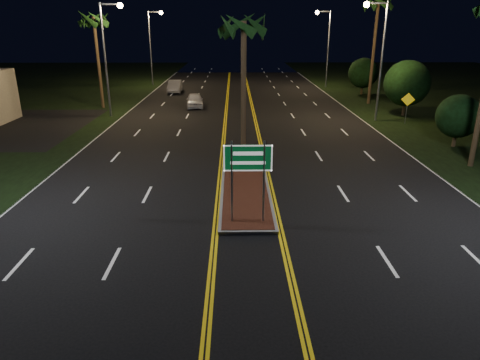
{
  "coord_description": "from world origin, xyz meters",
  "views": [
    {
      "loc": [
        -0.5,
        -12.21,
        7.28
      ],
      "look_at": [
        -0.29,
        2.64,
        1.9
      ],
      "focal_mm": 32.0,
      "sensor_mm": 36.0,
      "label": 1
    }
  ],
  "objects_px": {
    "palm_median": "(244,26)",
    "car_near": "(195,99)",
    "car_far": "(175,85)",
    "shrub_mid": "(407,83)",
    "shrub_near": "(458,116)",
    "palm_right_far": "(378,4)",
    "streetlight_right_mid": "(378,48)",
    "shrub_far": "(363,73)",
    "streetlight_left_far": "(153,39)",
    "streetlight_right_far": "(326,40)",
    "palm_left_far": "(94,20)",
    "warning_sign": "(407,104)",
    "streetlight_left_mid": "(109,47)",
    "highway_sign": "(248,166)",
    "median_island": "(245,185)"
  },
  "relations": [
    {
      "from": "median_island",
      "to": "streetlight_left_far",
      "type": "bearing_deg",
      "value": 106.0
    },
    {
      "from": "palm_median",
      "to": "palm_right_far",
      "type": "height_order",
      "value": "palm_right_far"
    },
    {
      "from": "streetlight_left_mid",
      "to": "palm_left_far",
      "type": "distance_m",
      "value": 5.01
    },
    {
      "from": "palm_left_far",
      "to": "streetlight_left_mid",
      "type": "bearing_deg",
      "value": -61.33
    },
    {
      "from": "median_island",
      "to": "streetlight_right_far",
      "type": "bearing_deg",
      "value": 73.13
    },
    {
      "from": "median_island",
      "to": "highway_sign",
      "type": "relative_size",
      "value": 3.2
    },
    {
      "from": "streetlight_left_mid",
      "to": "palm_left_far",
      "type": "bearing_deg",
      "value": 118.67
    },
    {
      "from": "warning_sign",
      "to": "palm_median",
      "type": "bearing_deg",
      "value": -123.28
    },
    {
      "from": "streetlight_right_mid",
      "to": "shrub_near",
      "type": "distance_m",
      "value": 9.28
    },
    {
      "from": "car_far",
      "to": "shrub_mid",
      "type": "bearing_deg",
      "value": -35.15
    },
    {
      "from": "median_island",
      "to": "streetlight_right_mid",
      "type": "distance_m",
      "value": 19.2
    },
    {
      "from": "median_island",
      "to": "shrub_far",
      "type": "height_order",
      "value": "shrub_far"
    },
    {
      "from": "streetlight_left_far",
      "to": "warning_sign",
      "type": "distance_m",
      "value": 33.36
    },
    {
      "from": "palm_median",
      "to": "streetlight_right_far",
      "type": "bearing_deg",
      "value": 71.38
    },
    {
      "from": "streetlight_left_far",
      "to": "palm_left_far",
      "type": "distance_m",
      "value": 16.28
    },
    {
      "from": "shrub_near",
      "to": "car_near",
      "type": "relative_size",
      "value": 0.74
    },
    {
      "from": "streetlight_left_far",
      "to": "car_near",
      "type": "xyz_separation_m",
      "value": [
        6.4,
        -15.75,
        -4.91
      ]
    },
    {
      "from": "palm_right_far",
      "to": "shrub_far",
      "type": "xyz_separation_m",
      "value": [
        1.0,
        6.0,
        -6.81
      ]
    },
    {
      "from": "palm_left_far",
      "to": "shrub_near",
      "type": "relative_size",
      "value": 2.67
    },
    {
      "from": "highway_sign",
      "to": "streetlight_right_far",
      "type": "bearing_deg",
      "value": 74.85
    },
    {
      "from": "streetlight_left_far",
      "to": "car_far",
      "type": "xyz_separation_m",
      "value": [
        3.28,
        -6.08,
        -4.87
      ]
    },
    {
      "from": "median_island",
      "to": "streetlight_left_mid",
      "type": "xyz_separation_m",
      "value": [
        -10.61,
        17.0,
        5.57
      ]
    },
    {
      "from": "palm_right_far",
      "to": "shrub_mid",
      "type": "relative_size",
      "value": 2.23
    },
    {
      "from": "streetlight_right_mid",
      "to": "shrub_far",
      "type": "bearing_deg",
      "value": 77.18
    },
    {
      "from": "streetlight_right_mid",
      "to": "median_island",
      "type": "bearing_deg",
      "value": -125.28
    },
    {
      "from": "shrub_far",
      "to": "car_near",
      "type": "height_order",
      "value": "shrub_far"
    },
    {
      "from": "palm_right_far",
      "to": "car_near",
      "type": "relative_size",
      "value": 2.3
    },
    {
      "from": "palm_median",
      "to": "car_near",
      "type": "distance_m",
      "value": 19.38
    },
    {
      "from": "highway_sign",
      "to": "streetlight_right_mid",
      "type": "distance_m",
      "value": 22.18
    },
    {
      "from": "streetlight_left_mid",
      "to": "streetlight_left_far",
      "type": "height_order",
      "value": "same"
    },
    {
      "from": "streetlight_left_far",
      "to": "car_far",
      "type": "distance_m",
      "value": 8.45
    },
    {
      "from": "warning_sign",
      "to": "streetlight_left_far",
      "type": "bearing_deg",
      "value": 153.74
    },
    {
      "from": "streetlight_right_far",
      "to": "highway_sign",
      "type": "bearing_deg",
      "value": -105.15
    },
    {
      "from": "median_island",
      "to": "shrub_mid",
      "type": "relative_size",
      "value": 2.22
    },
    {
      "from": "shrub_far",
      "to": "warning_sign",
      "type": "xyz_separation_m",
      "value": [
        -0.86,
        -15.27,
        -0.78
      ]
    },
    {
      "from": "car_far",
      "to": "warning_sign",
      "type": "bearing_deg",
      "value": -42.32
    },
    {
      "from": "shrub_mid",
      "to": "shrub_far",
      "type": "distance_m",
      "value": 12.01
    },
    {
      "from": "palm_left_far",
      "to": "streetlight_left_far",
      "type": "bearing_deg",
      "value": 82.22
    },
    {
      "from": "palm_right_far",
      "to": "streetlight_left_mid",
      "type": "bearing_deg",
      "value": -165.63
    },
    {
      "from": "streetlight_right_far",
      "to": "streetlight_left_far",
      "type": "bearing_deg",
      "value": 174.62
    },
    {
      "from": "car_near",
      "to": "car_far",
      "type": "bearing_deg",
      "value": 102.57
    },
    {
      "from": "palm_left_far",
      "to": "car_far",
      "type": "relative_size",
      "value": 1.86
    },
    {
      "from": "median_island",
      "to": "palm_right_far",
      "type": "bearing_deg",
      "value": 60.9
    },
    {
      "from": "streetlight_right_far",
      "to": "palm_left_far",
      "type": "xyz_separation_m",
      "value": [
        -23.41,
        -14.0,
        2.09
      ]
    },
    {
      "from": "highway_sign",
      "to": "streetlight_right_far",
      "type": "distance_m",
      "value": 40.74
    },
    {
      "from": "palm_left_far",
      "to": "shrub_far",
      "type": "height_order",
      "value": "palm_left_far"
    },
    {
      "from": "palm_right_far",
      "to": "car_far",
      "type": "distance_m",
      "value": 23.19
    },
    {
      "from": "streetlight_right_mid",
      "to": "palm_median",
      "type": "distance_m",
      "value": 15.73
    },
    {
      "from": "streetlight_left_far",
      "to": "shrub_mid",
      "type": "relative_size",
      "value": 1.95
    },
    {
      "from": "palm_median",
      "to": "shrub_near",
      "type": "bearing_deg",
      "value": 14.53
    }
  ]
}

